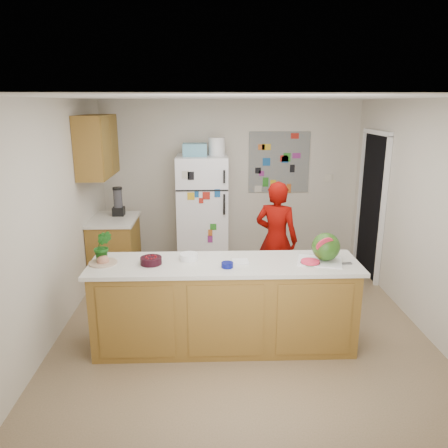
{
  "coord_description": "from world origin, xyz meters",
  "views": [
    {
      "loc": [
        -0.34,
        -4.57,
        2.45
      ],
      "look_at": [
        -0.18,
        0.2,
        1.12
      ],
      "focal_mm": 35.0,
      "sensor_mm": 36.0,
      "label": 1
    }
  ],
  "objects_px": {
    "watermelon": "(326,247)",
    "cherry_bowl": "(151,261)",
    "person": "(276,240)",
    "refrigerator": "(203,212)"
  },
  "relations": [
    {
      "from": "watermelon",
      "to": "cherry_bowl",
      "type": "relative_size",
      "value": 1.32
    },
    {
      "from": "person",
      "to": "cherry_bowl",
      "type": "relative_size",
      "value": 7.2
    },
    {
      "from": "person",
      "to": "watermelon",
      "type": "bearing_deg",
      "value": 127.51
    },
    {
      "from": "refrigerator",
      "to": "person",
      "type": "relative_size",
      "value": 1.12
    },
    {
      "from": "person",
      "to": "cherry_bowl",
      "type": "height_order",
      "value": "person"
    },
    {
      "from": "refrigerator",
      "to": "watermelon",
      "type": "distance_m",
      "value": 2.7
    },
    {
      "from": "refrigerator",
      "to": "watermelon",
      "type": "height_order",
      "value": "refrigerator"
    },
    {
      "from": "refrigerator",
      "to": "watermelon",
      "type": "relative_size",
      "value": 6.1
    },
    {
      "from": "cherry_bowl",
      "to": "refrigerator",
      "type": "bearing_deg",
      "value": 78.82
    },
    {
      "from": "refrigerator",
      "to": "person",
      "type": "bearing_deg",
      "value": -49.83
    }
  ]
}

